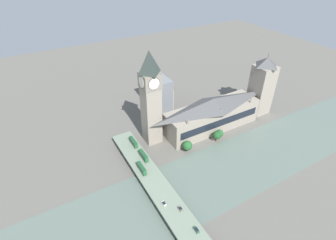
% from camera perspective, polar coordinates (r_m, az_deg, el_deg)
% --- Properties ---
extents(ground_plane, '(600.00, 600.00, 0.00)m').
position_cam_1_polar(ground_plane, '(224.43, 9.92, -4.09)').
color(ground_plane, '#605E56').
extents(river_water, '(55.08, 360.00, 0.30)m').
position_cam_1_polar(river_water, '(206.54, 15.71, -9.00)').
color(river_water, slate).
rests_on(river_water, ground_plane).
extents(parliament_hall, '(23.45, 85.99, 29.57)m').
position_cam_1_polar(parliament_hall, '(229.19, 9.63, 1.36)').
color(parliament_hall, gray).
rests_on(parliament_hall, ground_plane).
extents(clock_tower, '(13.90, 13.90, 77.09)m').
position_cam_1_polar(clock_tower, '(197.62, -3.82, 5.13)').
color(clock_tower, gray).
rests_on(clock_tower, ground_plane).
extents(victoria_tower, '(17.27, 17.27, 58.70)m').
position_cam_1_polar(victoria_tower, '(258.56, 19.72, 7.00)').
color(victoria_tower, gray).
rests_on(victoria_tower, ground_plane).
extents(road_bridge, '(142.17, 15.72, 6.06)m').
position_cam_1_polar(road_bridge, '(172.66, -1.18, -15.89)').
color(road_bridge, '#5D6A59').
rests_on(road_bridge, ground_plane).
extents(double_decker_bus_lead, '(11.24, 2.50, 4.92)m').
position_cam_1_polar(double_decker_bus_lead, '(183.80, -5.77, -10.39)').
color(double_decker_bus_lead, '#235B33').
rests_on(double_decker_bus_lead, road_bridge).
extents(double_decker_bus_mid, '(11.53, 2.58, 4.97)m').
position_cam_1_polar(double_decker_bus_mid, '(193.06, -5.35, -7.70)').
color(double_decker_bus_mid, '#235B33').
rests_on(double_decker_bus_mid, road_bridge).
extents(double_decker_bus_rear, '(11.62, 2.53, 4.78)m').
position_cam_1_polar(double_decker_bus_rear, '(205.96, -7.53, -4.76)').
color(double_decker_bus_rear, '#235B33').
rests_on(double_decker_bus_rear, road_bridge).
extents(car_northbound_lead, '(4.21, 1.93, 1.29)m').
position_cam_1_polar(car_northbound_lead, '(156.65, 6.18, -22.65)').
color(car_northbound_lead, '#2D5638').
rests_on(car_northbound_lead, road_bridge).
extents(car_northbound_mid, '(3.83, 1.85, 1.32)m').
position_cam_1_polar(car_northbound_mid, '(163.85, 2.68, -18.73)').
color(car_northbound_mid, slate).
rests_on(car_northbound_mid, road_bridge).
extents(car_northbound_tail, '(3.96, 1.86, 1.32)m').
position_cam_1_polar(car_northbound_tail, '(166.02, -0.92, -17.70)').
color(car_northbound_tail, silver).
rests_on(car_northbound_tail, road_bridge).
extents(city_block_west, '(32.63, 15.73, 33.14)m').
position_cam_1_polar(city_block_west, '(255.44, -2.28, 6.03)').
color(city_block_west, slate).
rests_on(city_block_west, ground_plane).
extents(city_block_center, '(19.73, 19.20, 20.67)m').
position_cam_1_polar(city_block_center, '(257.95, -1.72, 4.76)').
color(city_block_center, '#A39E93').
rests_on(city_block_center, ground_plane).
extents(tree_embankment_near, '(7.73, 7.73, 9.66)m').
position_cam_1_polar(tree_embankment_near, '(205.90, 4.23, -5.58)').
color(tree_embankment_near, brown).
rests_on(tree_embankment_near, ground_plane).
extents(tree_embankment_mid, '(6.96, 6.96, 9.80)m').
position_cam_1_polar(tree_embankment_mid, '(218.61, 10.58, -3.27)').
color(tree_embankment_mid, brown).
rests_on(tree_embankment_mid, ground_plane).
extents(tree_embankment_far, '(6.56, 6.56, 9.44)m').
position_cam_1_polar(tree_embankment_far, '(221.18, 11.12, -2.89)').
color(tree_embankment_far, brown).
rests_on(tree_embankment_far, ground_plane).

